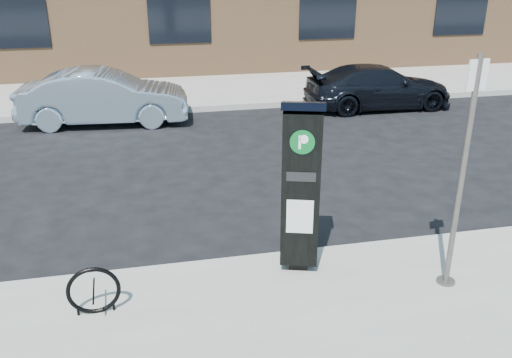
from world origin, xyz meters
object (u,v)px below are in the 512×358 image
object	(u,v)px
car_dark	(378,87)
bike_rack	(94,291)
sign_pole	(462,179)
parking_kiosk	(301,185)
car_silver	(104,97)

from	to	relation	value
car_dark	bike_rack	bearing A→B (deg)	139.56
sign_pole	car_dark	bearing A→B (deg)	64.18
parking_kiosk	car_dark	xyz separation A→B (m)	(4.52, 7.75, -0.70)
bike_rack	car_silver	distance (m)	8.24
bike_rack	car_dark	xyz separation A→B (m)	(7.01, 8.23, 0.15)
car_dark	sign_pole	bearing A→B (deg)	161.38
sign_pole	bike_rack	xyz separation A→B (m)	(-4.15, 0.27, -1.09)
sign_pole	bike_rack	size ratio (longest dim) A/B	4.71
parking_kiosk	bike_rack	size ratio (longest dim) A/B	3.75
sign_pole	bike_rack	distance (m)	4.30
parking_kiosk	car_dark	distance (m)	9.00
parking_kiosk	sign_pole	size ratio (longest dim) A/B	0.80
bike_rack	car_dark	size ratio (longest dim) A/B	0.15
parking_kiosk	sign_pole	world-z (taller)	sign_pole
sign_pole	car_silver	distance (m)	9.60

